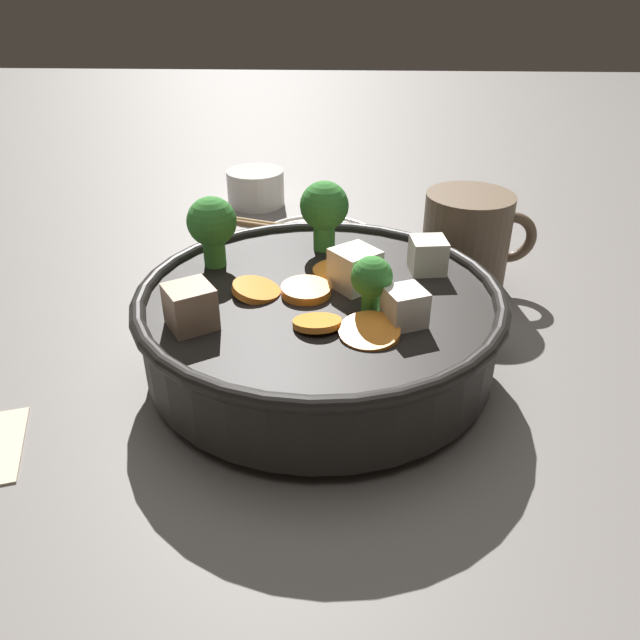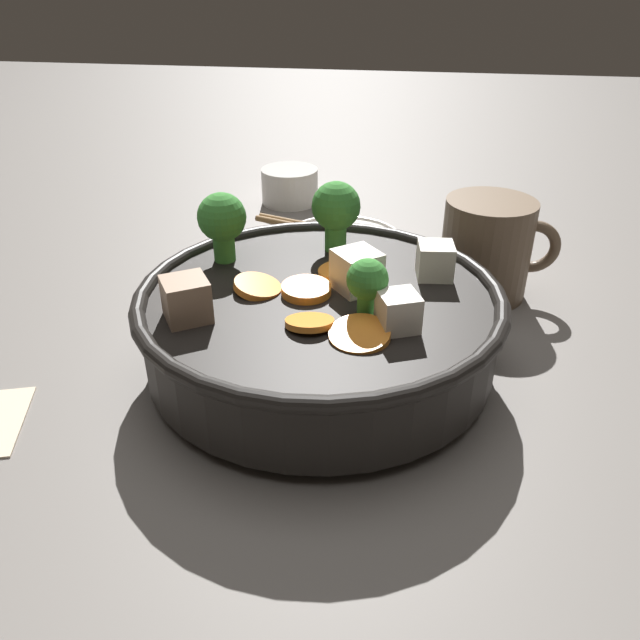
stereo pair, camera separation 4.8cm
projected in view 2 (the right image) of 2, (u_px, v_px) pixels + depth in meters
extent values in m
plane|color=slate|center=(320.00, 366.00, 0.50)|extent=(3.00, 3.00, 0.00)
cylinder|color=black|center=(320.00, 361.00, 0.49)|extent=(0.15, 0.15, 0.01)
cylinder|color=black|center=(320.00, 326.00, 0.48)|extent=(0.27, 0.27, 0.05)
torus|color=black|center=(320.00, 295.00, 0.46)|extent=(0.28, 0.28, 0.01)
cylinder|color=brown|center=(320.00, 312.00, 0.47)|extent=(0.25, 0.25, 0.03)
cylinder|color=orange|center=(359.00, 335.00, 0.41)|extent=(0.05, 0.05, 0.01)
cylinder|color=orange|center=(307.00, 289.00, 0.47)|extent=(0.05, 0.05, 0.01)
cylinder|color=orange|center=(305.00, 322.00, 0.43)|extent=(0.04, 0.04, 0.01)
cylinder|color=orange|center=(342.00, 271.00, 0.49)|extent=(0.04, 0.04, 0.01)
cylinder|color=orange|center=(257.00, 288.00, 0.47)|extent=(0.04, 0.04, 0.01)
cylinder|color=green|center=(333.00, 236.00, 0.53)|extent=(0.02, 0.02, 0.02)
sphere|color=#388433|center=(333.00, 206.00, 0.52)|extent=(0.04, 0.04, 0.04)
cylinder|color=green|center=(366.00, 304.00, 0.43)|extent=(0.01, 0.01, 0.02)
sphere|color=#388433|center=(367.00, 279.00, 0.42)|extent=(0.03, 0.03, 0.03)
cylinder|color=green|center=(224.00, 247.00, 0.51)|extent=(0.02, 0.02, 0.02)
sphere|color=#388433|center=(222.00, 217.00, 0.50)|extent=(0.04, 0.04, 0.04)
cube|color=silver|center=(357.00, 271.00, 0.47)|extent=(0.04, 0.04, 0.03)
cube|color=silver|center=(435.00, 261.00, 0.48)|extent=(0.03, 0.03, 0.03)
cube|color=#9E7F66|center=(186.00, 299.00, 0.43)|extent=(0.04, 0.04, 0.03)
cube|color=silver|center=(398.00, 311.00, 0.42)|extent=(0.03, 0.03, 0.03)
cylinder|color=white|center=(342.00, 243.00, 0.70)|extent=(0.13, 0.13, 0.01)
torus|color=white|center=(342.00, 239.00, 0.70)|extent=(0.14, 0.14, 0.01)
cylinder|color=white|center=(290.00, 186.00, 0.82)|extent=(0.07, 0.07, 0.05)
cylinder|color=brown|center=(290.00, 176.00, 0.81)|extent=(0.06, 0.06, 0.00)
cylinder|color=brown|center=(486.00, 249.00, 0.58)|extent=(0.08, 0.08, 0.09)
torus|color=brown|center=(532.00, 247.00, 0.57)|extent=(0.05, 0.01, 0.05)
cylinder|color=olive|center=(344.00, 232.00, 0.70)|extent=(0.21, 0.08, 0.01)
cylinder|color=olive|center=(341.00, 235.00, 0.69)|extent=(0.21, 0.08, 0.01)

